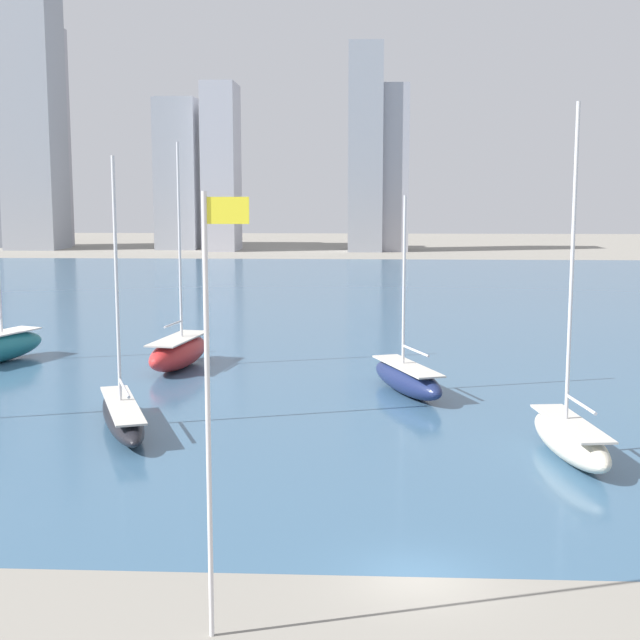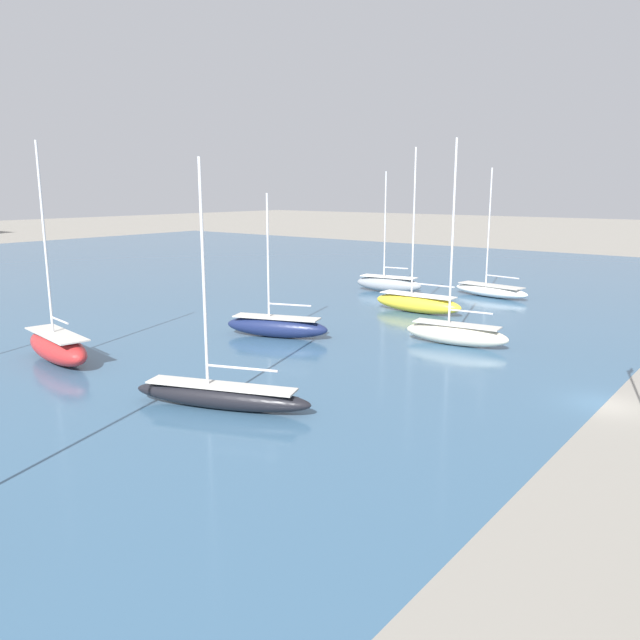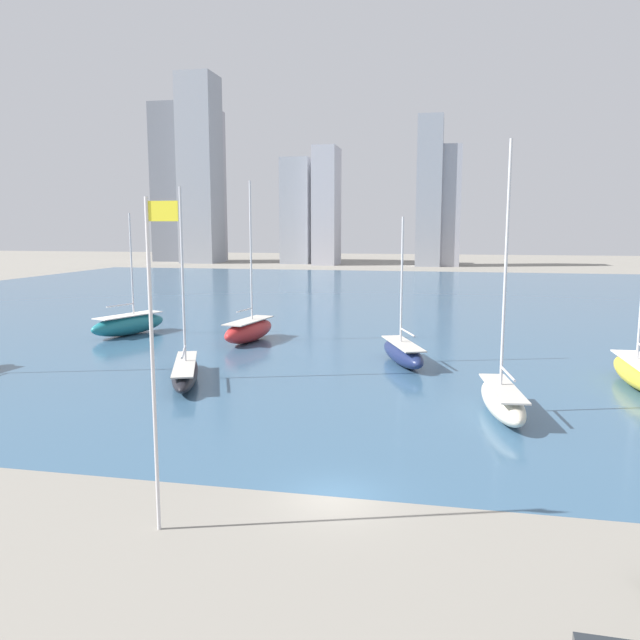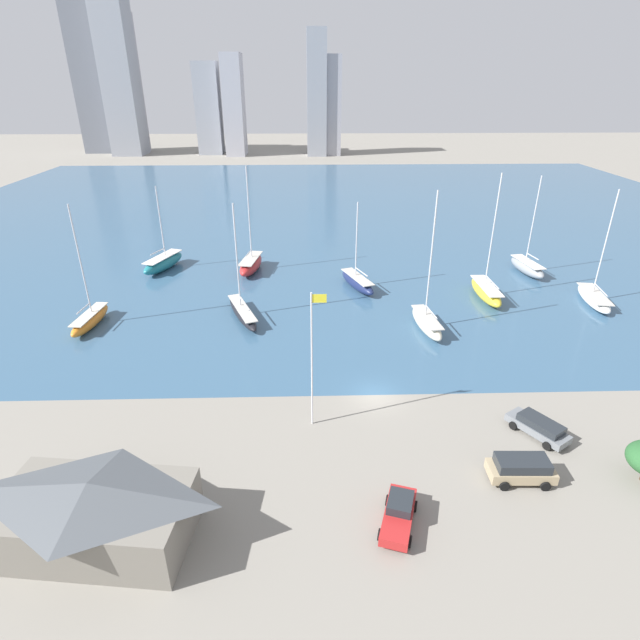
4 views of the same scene
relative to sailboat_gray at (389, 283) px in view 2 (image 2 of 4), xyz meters
name	(u,v)px [view 2 (image 2 of 4)]	position (x,y,z in m)	size (l,w,h in m)	color
ground_plane	(604,404)	(-27.29, -31.78, -1.07)	(500.00, 500.00, 0.00)	gray
harbor_water	(16,289)	(-27.29, 38.22, -1.06)	(180.00, 140.00, 0.00)	#385B7A
sailboat_gray	(389,283)	(0.00, 0.00, 0.00)	(3.46, 8.75, 14.47)	gray
sailboat_black	(221,394)	(-41.56, -14.51, -0.23)	(5.62, 10.83, 14.09)	black
sailboat_white	(491,290)	(4.32, -11.38, -0.24)	(4.06, 9.76, 14.79)	white
sailboat_navy	(277,326)	(-26.40, -5.21, -0.09)	(5.13, 9.28, 12.07)	#19234C
sailboat_cream	(456,332)	(-19.51, -18.50, -0.03)	(3.01, 8.69, 16.25)	beige
sailboat_yellow	(418,302)	(-9.41, -9.31, -0.01)	(2.52, 9.67, 16.43)	yellow
sailboat_red	(57,346)	(-42.08, 2.12, 0.11)	(3.96, 9.10, 15.70)	#B72828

